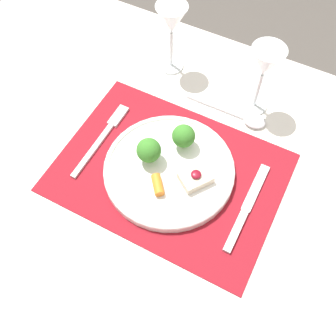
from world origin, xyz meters
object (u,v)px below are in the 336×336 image
(wine_glass_far, at_px, (172,23))
(wine_glass_near, at_px, (265,66))
(spoon, at_px, (246,118))
(knife, at_px, (244,212))
(fork, at_px, (104,135))
(dinner_plate, at_px, (168,167))

(wine_glass_far, bearing_deg, wine_glass_near, -6.02)
(spoon, bearing_deg, knife, -69.03)
(spoon, relative_size, wine_glass_far, 1.11)
(wine_glass_near, xyz_separation_m, wine_glass_far, (-0.24, 0.03, 0.00))
(wine_glass_far, bearing_deg, fork, -97.22)
(wine_glass_far, bearing_deg, knife, -42.91)
(dinner_plate, relative_size, knife, 1.29)
(dinner_plate, xyz_separation_m, spoon, (0.10, 0.21, -0.01))
(fork, xyz_separation_m, wine_glass_near, (0.27, 0.24, 0.13))
(fork, relative_size, spoon, 1.09)
(dinner_plate, relative_size, fork, 1.29)
(dinner_plate, height_order, wine_glass_near, wine_glass_near)
(fork, bearing_deg, wine_glass_far, 82.06)
(fork, bearing_deg, knife, -5.85)
(spoon, bearing_deg, fork, -144.10)
(fork, relative_size, wine_glass_far, 1.21)
(dinner_plate, bearing_deg, wine_glass_near, 69.44)
(dinner_plate, bearing_deg, knife, -4.88)
(wine_glass_near, bearing_deg, dinner_plate, -110.56)
(wine_glass_far, bearing_deg, spoon, -17.14)
(fork, height_order, wine_glass_far, wine_glass_far)
(knife, distance_m, wine_glass_far, 0.46)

